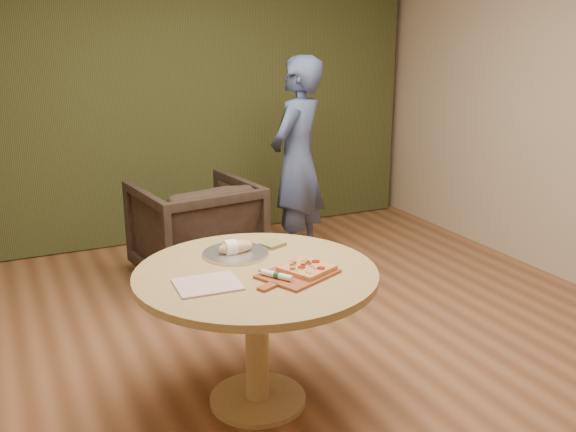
# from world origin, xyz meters

# --- Properties ---
(room_shell) EXTENTS (5.04, 6.04, 2.84)m
(room_shell) POSITION_xyz_m (0.00, 0.00, 1.40)
(room_shell) COLOR brown
(room_shell) RESTS_ON ground
(curtain) EXTENTS (4.80, 0.14, 2.78)m
(curtain) POSITION_xyz_m (0.00, 2.90, 1.40)
(curtain) COLOR #2D3417
(curtain) RESTS_ON ground
(pedestal_table) EXTENTS (1.23, 1.23, 0.75)m
(pedestal_table) POSITION_xyz_m (-0.37, -0.05, 0.61)
(pedestal_table) COLOR tan
(pedestal_table) RESTS_ON ground
(pizza_paddle) EXTENTS (0.47, 0.40, 0.01)m
(pizza_paddle) POSITION_xyz_m (-0.22, -0.21, 0.76)
(pizza_paddle) COLOR #984626
(pizza_paddle) RESTS_ON pedestal_table
(flatbread_pizza) EXTENTS (0.29, 0.29, 0.04)m
(flatbread_pizza) POSITION_xyz_m (-0.16, -0.19, 0.78)
(flatbread_pizza) COLOR tan
(flatbread_pizza) RESTS_ON pizza_paddle
(cutlery_roll) EXTENTS (0.13, 0.18, 0.03)m
(cutlery_roll) POSITION_xyz_m (-0.33, -0.22, 0.78)
(cutlery_roll) COLOR white
(cutlery_roll) RESTS_ON pizza_paddle
(newspaper) EXTENTS (0.31, 0.27, 0.01)m
(newspaper) POSITION_xyz_m (-0.66, -0.13, 0.76)
(newspaper) COLOR white
(newspaper) RESTS_ON pedestal_table
(serving_tray) EXTENTS (0.36, 0.36, 0.02)m
(serving_tray) POSITION_xyz_m (-0.38, 0.21, 0.76)
(serving_tray) COLOR silver
(serving_tray) RESTS_ON pedestal_table
(bread_roll) EXTENTS (0.19, 0.09, 0.09)m
(bread_roll) POSITION_xyz_m (-0.39, 0.21, 0.79)
(bread_roll) COLOR #DEBF87
(bread_roll) RESTS_ON serving_tray
(green_packet) EXTENTS (0.15, 0.13, 0.02)m
(green_packet) POSITION_xyz_m (-0.14, 0.25, 0.76)
(green_packet) COLOR brown
(green_packet) RESTS_ON pedestal_table
(armchair) EXTENTS (0.95, 0.90, 0.88)m
(armchair) POSITION_xyz_m (-0.13, 1.78, 0.44)
(armchair) COLOR black
(armchair) RESTS_ON ground
(person_standing) EXTENTS (0.75, 0.71, 1.72)m
(person_standing) POSITION_xyz_m (0.78, 1.83, 0.86)
(person_standing) COLOR #415281
(person_standing) RESTS_ON ground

